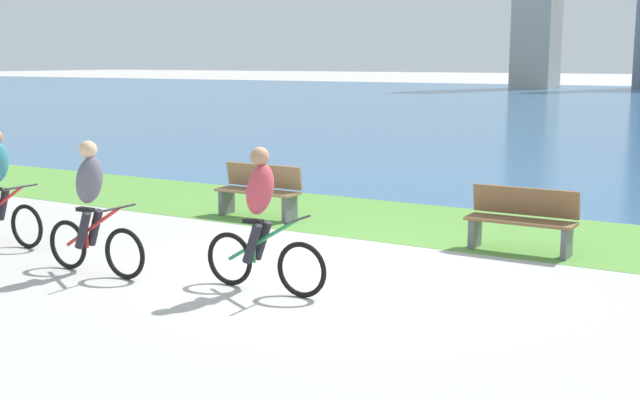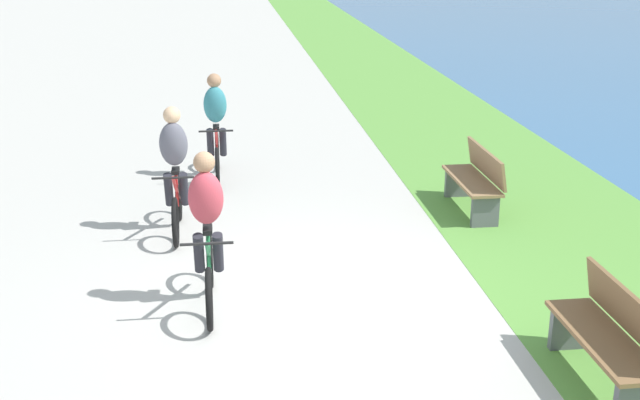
{
  "view_description": "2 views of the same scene",
  "coord_description": "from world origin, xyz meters",
  "px_view_note": "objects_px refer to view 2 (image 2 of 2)",
  "views": [
    {
      "loc": [
        5.28,
        -8.63,
        2.66
      ],
      "look_at": [
        -0.05,
        0.42,
        0.85
      ],
      "focal_mm": 45.91,
      "sensor_mm": 36.0,
      "label": 1
    },
    {
      "loc": [
        7.9,
        -0.83,
        3.8
      ],
      "look_at": [
        -0.22,
        0.17,
        1.05
      ],
      "focal_mm": 45.37,
      "sensor_mm": 36.0,
      "label": 2
    }
  ],
  "objects_px": {
    "bench_far_along_path": "(476,180)",
    "cyclist_distant_rear": "(216,127)",
    "bench_near_path": "(610,338)",
    "cyclist_trailing": "(175,171)",
    "cyclist_lead": "(207,231)"
  },
  "relations": [
    {
      "from": "cyclist_trailing",
      "to": "cyclist_lead",
      "type": "bearing_deg",
      "value": 10.84
    },
    {
      "from": "bench_far_along_path",
      "to": "cyclist_lead",
      "type": "bearing_deg",
      "value": -54.93
    },
    {
      "from": "cyclist_lead",
      "to": "cyclist_trailing",
      "type": "xyz_separation_m",
      "value": [
        -2.26,
        -0.43,
        -0.0
      ]
    },
    {
      "from": "bench_near_path",
      "to": "cyclist_trailing",
      "type": "bearing_deg",
      "value": -137.79
    },
    {
      "from": "cyclist_lead",
      "to": "bench_near_path",
      "type": "height_order",
      "value": "cyclist_lead"
    },
    {
      "from": "cyclist_lead",
      "to": "bench_far_along_path",
      "type": "distance_m",
      "value": 4.53
    },
    {
      "from": "cyclist_distant_rear",
      "to": "bench_far_along_path",
      "type": "distance_m",
      "value": 4.17
    },
    {
      "from": "cyclist_lead",
      "to": "bench_far_along_path",
      "type": "relative_size",
      "value": 1.12
    },
    {
      "from": "cyclist_trailing",
      "to": "bench_far_along_path",
      "type": "bearing_deg",
      "value": 94.62
    },
    {
      "from": "cyclist_lead",
      "to": "bench_near_path",
      "type": "xyz_separation_m",
      "value": [
        2.01,
        3.44,
        -0.39
      ]
    },
    {
      "from": "cyclist_trailing",
      "to": "bench_near_path",
      "type": "bearing_deg",
      "value": 42.21
    },
    {
      "from": "cyclist_distant_rear",
      "to": "bench_far_along_path",
      "type": "height_order",
      "value": "cyclist_distant_rear"
    },
    {
      "from": "cyclist_lead",
      "to": "bench_near_path",
      "type": "bearing_deg",
      "value": 59.69
    },
    {
      "from": "bench_far_along_path",
      "to": "cyclist_distant_rear",
      "type": "bearing_deg",
      "value": -119.86
    },
    {
      "from": "bench_near_path",
      "to": "bench_far_along_path",
      "type": "height_order",
      "value": "same"
    }
  ]
}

